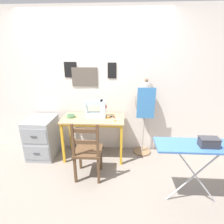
{
  "coord_description": "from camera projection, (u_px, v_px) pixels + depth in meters",
  "views": [
    {
      "loc": [
        0.48,
        -2.51,
        1.83
      ],
      "look_at": [
        0.33,
        0.25,
        0.88
      ],
      "focal_mm": 28.0,
      "sensor_mm": 36.0,
      "label": 1
    }
  ],
  "objects": [
    {
      "name": "ironing_board",
      "position": [
        200.0,
        148.0,
        2.02
      ],
      "size": [
        1.03,
        0.34,
        0.82
      ],
      "color": "#3D6BAD",
      "rests_on": "ground_plane"
    },
    {
      "name": "ground_plane",
      "position": [
        92.0,
        164.0,
        2.99
      ],
      "size": [
        14.0,
        14.0,
        0.0
      ],
      "primitive_type": "plane",
      "color": "gray"
    },
    {
      "name": "filing_cabinet",
      "position": [
        42.0,
        137.0,
        3.16
      ],
      "size": [
        0.46,
        0.57,
        0.72
      ],
      "color": "#93999E",
      "rests_on": "ground_plane"
    },
    {
      "name": "thread_spool_far_edge",
      "position": [
        114.0,
        117.0,
        2.97
      ],
      "size": [
        0.04,
        0.04,
        0.03
      ],
      "color": "red",
      "rests_on": "sewing_table"
    },
    {
      "name": "scissors",
      "position": [
        116.0,
        120.0,
        2.87
      ],
      "size": [
        0.1,
        0.12,
        0.01
      ],
      "color": "silver",
      "rests_on": "sewing_table"
    },
    {
      "name": "thread_spool_mid_table",
      "position": [
        112.0,
        116.0,
        3.02
      ],
      "size": [
        0.04,
        0.04,
        0.03
      ],
      "color": "black",
      "rests_on": "sewing_table"
    },
    {
      "name": "wall_back",
      "position": [
        95.0,
        84.0,
        3.15
      ],
      "size": [
        10.0,
        0.07,
        2.55
      ],
      "color": "silver",
      "rests_on": "ground_plane"
    },
    {
      "name": "storage_box",
      "position": [
        209.0,
        142.0,
        1.95
      ],
      "size": [
        0.21,
        0.12,
        0.11
      ],
      "color": "#333338",
      "rests_on": "ironing_board"
    },
    {
      "name": "sewing_machine",
      "position": [
        97.0,
        109.0,
        2.98
      ],
      "size": [
        0.36,
        0.18,
        0.32
      ],
      "color": "silver",
      "rests_on": "sewing_table"
    },
    {
      "name": "sewing_table",
      "position": [
        93.0,
        123.0,
        3.02
      ],
      "size": [
        1.06,
        0.54,
        0.76
      ],
      "color": "tan",
      "rests_on": "ground_plane"
    },
    {
      "name": "fabric_bowl",
      "position": [
        71.0,
        116.0,
        3.01
      ],
      "size": [
        0.15,
        0.15,
        0.05
      ],
      "color": "#56895B",
      "rests_on": "sewing_table"
    },
    {
      "name": "wooden_chair",
      "position": [
        88.0,
        152.0,
        2.56
      ],
      "size": [
        0.4,
        0.38,
        0.93
      ],
      "color": "#513823",
      "rests_on": "ground_plane"
    },
    {
      "name": "dress_form",
      "position": [
        145.0,
        103.0,
        3.04
      ],
      "size": [
        0.35,
        0.32,
        1.41
      ],
      "color": "#846647",
      "rests_on": "ground_plane"
    },
    {
      "name": "thread_spool_near_machine",
      "position": [
        108.0,
        117.0,
        2.97
      ],
      "size": [
        0.04,
        0.04,
        0.04
      ],
      "color": "orange",
      "rests_on": "sewing_table"
    }
  ]
}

